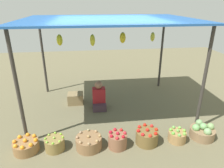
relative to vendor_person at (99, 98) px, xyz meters
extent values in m
plane|color=brown|center=(0.28, 0.02, -0.30)|extent=(14.00, 14.00, 0.00)
cylinder|color=#38332D|center=(-1.59, -1.25, 0.86)|extent=(0.07, 0.07, 2.31)
cylinder|color=#38332D|center=(2.14, -1.25, 0.86)|extent=(0.07, 0.07, 2.31)
cylinder|color=#38332D|center=(-1.59, 1.29, 0.86)|extent=(0.07, 0.07, 2.31)
cylinder|color=#38332D|center=(2.14, 1.29, 0.86)|extent=(0.07, 0.07, 2.31)
cube|color=#24589F|center=(0.28, 0.02, 2.03)|extent=(4.03, 2.84, 0.04)
ellipsoid|color=yellow|center=(-0.90, 0.10, 1.56)|extent=(0.14, 0.14, 0.27)
ellipsoid|color=yellow|center=(-0.12, -0.03, 1.56)|extent=(0.12, 0.12, 0.28)
ellipsoid|color=yellow|center=(0.66, 0.22, 1.56)|extent=(0.15, 0.15, 0.28)
ellipsoid|color=yellow|center=(1.46, 0.26, 1.56)|extent=(0.11, 0.11, 0.24)
cube|color=#412F3A|center=(0.00, -0.03, -0.21)|extent=(0.36, 0.44, 0.18)
cube|color=maroon|center=(0.00, 0.02, 0.08)|extent=(0.34, 0.22, 0.40)
sphere|color=#8D634C|center=(0.00, 0.02, 0.38)|extent=(0.21, 0.21, 0.21)
cylinder|color=olive|center=(-1.53, -1.54, -0.19)|extent=(0.48, 0.48, 0.21)
sphere|color=orange|center=(-1.53, -1.54, -0.05)|extent=(0.08, 0.08, 0.08)
sphere|color=orange|center=(-1.33, -1.54, -0.06)|extent=(0.08, 0.08, 0.08)
sphere|color=orange|center=(-1.39, -1.40, -0.06)|extent=(0.08, 0.08, 0.08)
sphere|color=orange|center=(-1.53, -1.35, -0.06)|extent=(0.08, 0.08, 0.08)
sphere|color=orange|center=(-1.67, -1.40, -0.06)|extent=(0.08, 0.08, 0.08)
sphere|color=orange|center=(-1.73, -1.54, -0.06)|extent=(0.08, 0.08, 0.08)
sphere|color=orange|center=(-1.67, -1.68, -0.06)|extent=(0.08, 0.08, 0.08)
sphere|color=orange|center=(-1.53, -1.74, -0.06)|extent=(0.08, 0.08, 0.08)
sphere|color=orange|center=(-1.39, -1.68, -0.06)|extent=(0.08, 0.08, 0.08)
cylinder|color=olive|center=(-0.98, -1.57, -0.17)|extent=(0.38, 0.38, 0.25)
sphere|color=#8AC242|center=(-0.98, -1.57, -0.03)|extent=(0.04, 0.04, 0.04)
sphere|color=#8DBF2F|center=(-0.81, -1.57, -0.03)|extent=(0.04, 0.04, 0.04)
sphere|color=#8BCB30|center=(-0.86, -1.45, -0.03)|extent=(0.04, 0.04, 0.04)
sphere|color=#87D036|center=(-0.98, -1.40, -0.03)|extent=(0.04, 0.04, 0.04)
sphere|color=#93C042|center=(-1.10, -1.45, -0.03)|extent=(0.04, 0.04, 0.04)
sphere|color=#82C432|center=(-1.15, -1.57, -0.03)|extent=(0.04, 0.04, 0.04)
sphere|color=#85C73B|center=(-1.10, -1.68, -0.03)|extent=(0.04, 0.04, 0.04)
sphere|color=#88CD37|center=(-0.98, -1.73, -0.03)|extent=(0.04, 0.04, 0.04)
sphere|color=#95C741|center=(-0.86, -1.68, -0.03)|extent=(0.04, 0.04, 0.04)
cylinder|color=olive|center=(-0.31, -1.60, -0.18)|extent=(0.52, 0.52, 0.24)
sphere|color=#A5804D|center=(-0.31, -1.60, -0.03)|extent=(0.06, 0.06, 0.06)
sphere|color=#9D7F4C|center=(-0.09, -1.60, -0.04)|extent=(0.06, 0.06, 0.06)
sphere|color=#A47F55|center=(-0.16, -1.44, -0.04)|extent=(0.06, 0.06, 0.06)
sphere|color=#94885E|center=(-0.31, -1.38, -0.04)|extent=(0.06, 0.06, 0.06)
sphere|color=#987D5E|center=(-0.47, -1.44, -0.04)|extent=(0.06, 0.06, 0.06)
sphere|color=#A67A56|center=(-0.54, -1.60, -0.04)|extent=(0.06, 0.06, 0.06)
sphere|color=#A67F55|center=(-0.47, -1.76, -0.04)|extent=(0.06, 0.06, 0.06)
sphere|color=#9A7A53|center=(-0.31, -1.82, -0.04)|extent=(0.06, 0.06, 0.06)
sphere|color=#A27F4E|center=(-0.16, -1.76, -0.04)|extent=(0.06, 0.06, 0.06)
cylinder|color=#8B5C41|center=(0.26, -1.65, -0.15)|extent=(0.37, 0.37, 0.29)
sphere|color=#B01929|center=(0.26, -1.65, 0.02)|extent=(0.07, 0.07, 0.07)
sphere|color=red|center=(0.40, -1.65, 0.02)|extent=(0.07, 0.07, 0.07)
sphere|color=#B3211E|center=(0.35, -1.53, 0.02)|extent=(0.07, 0.07, 0.07)
sphere|color=red|center=(0.22, -1.50, 0.02)|extent=(0.07, 0.07, 0.07)
sphere|color=#B31729|center=(0.13, -1.58, 0.02)|extent=(0.07, 0.07, 0.07)
sphere|color=red|center=(0.13, -1.71, 0.02)|extent=(0.07, 0.07, 0.07)
sphere|color=#B5232A|center=(0.22, -1.79, 0.02)|extent=(0.07, 0.07, 0.07)
sphere|color=#AE141D|center=(0.35, -1.76, 0.02)|extent=(0.07, 0.07, 0.07)
cylinder|color=brown|center=(0.87, -1.60, -0.15)|extent=(0.46, 0.46, 0.29)
sphere|color=red|center=(0.87, -1.60, 0.02)|extent=(0.07, 0.07, 0.07)
sphere|color=red|center=(1.06, -1.60, 0.01)|extent=(0.07, 0.07, 0.07)
sphere|color=red|center=(1.01, -1.47, 0.01)|extent=(0.07, 0.07, 0.07)
sphere|color=red|center=(0.87, -1.42, 0.01)|extent=(0.07, 0.07, 0.07)
sphere|color=red|center=(0.74, -1.47, 0.01)|extent=(0.07, 0.07, 0.07)
sphere|color=red|center=(0.69, -1.60, 0.01)|extent=(0.07, 0.07, 0.07)
sphere|color=red|center=(0.74, -1.73, 0.01)|extent=(0.07, 0.07, 0.07)
sphere|color=red|center=(0.87, -1.79, 0.01)|extent=(0.07, 0.07, 0.07)
sphere|color=red|center=(1.01, -1.73, 0.01)|extent=(0.07, 0.07, 0.07)
cylinder|color=#A67F4C|center=(1.52, -1.62, -0.19)|extent=(0.37, 0.37, 0.22)
sphere|color=#6FB04B|center=(1.52, -1.62, -0.05)|extent=(0.07, 0.07, 0.07)
sphere|color=#74AD3F|center=(1.66, -1.62, -0.06)|extent=(0.07, 0.07, 0.07)
sphere|color=#73AB4C|center=(1.61, -1.51, -0.06)|extent=(0.07, 0.07, 0.07)
sphere|color=#6EB250|center=(1.49, -1.48, -0.06)|extent=(0.07, 0.07, 0.07)
sphere|color=#70B03E|center=(1.39, -1.56, -0.06)|extent=(0.07, 0.07, 0.07)
sphere|color=#64BA41|center=(1.39, -1.68, -0.06)|extent=(0.07, 0.07, 0.07)
sphere|color=#6BAC4D|center=(1.49, -1.76, -0.06)|extent=(0.07, 0.07, 0.07)
sphere|color=#74B842|center=(1.61, -1.73, -0.06)|extent=(0.07, 0.07, 0.07)
cylinder|color=#8A6C4B|center=(2.11, -1.57, -0.19)|extent=(0.51, 0.51, 0.21)
sphere|color=#74A762|center=(2.11, -1.57, -0.03)|extent=(0.15, 0.15, 0.15)
sphere|color=#7DA25E|center=(2.27, -1.57, -0.04)|extent=(0.15, 0.15, 0.15)
sphere|color=#79A065|center=(2.11, -1.40, -0.04)|extent=(0.15, 0.15, 0.15)
sphere|color=#74B161|center=(1.94, -1.57, -0.04)|extent=(0.15, 0.15, 0.15)
sphere|color=#7EA66A|center=(2.11, -1.73, -0.04)|extent=(0.15, 0.15, 0.15)
cube|color=olive|center=(-0.65, 0.36, -0.15)|extent=(0.43, 0.36, 0.30)
camera|label=1|loc=(-0.27, -4.90, 2.43)|focal=32.39mm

